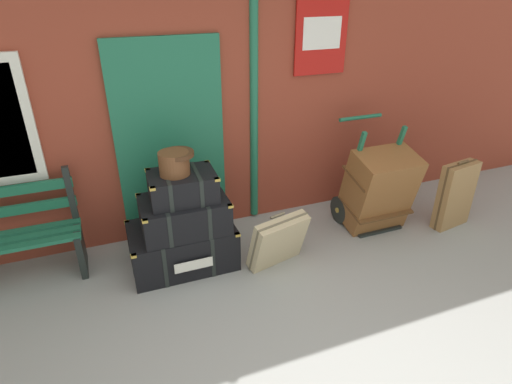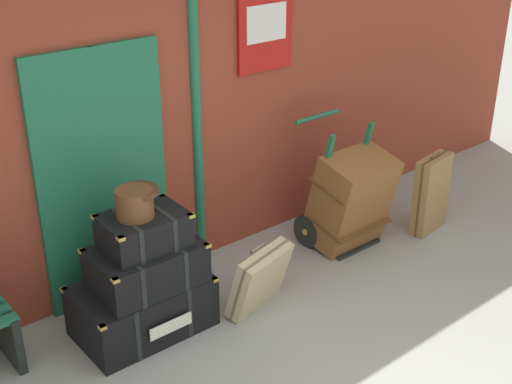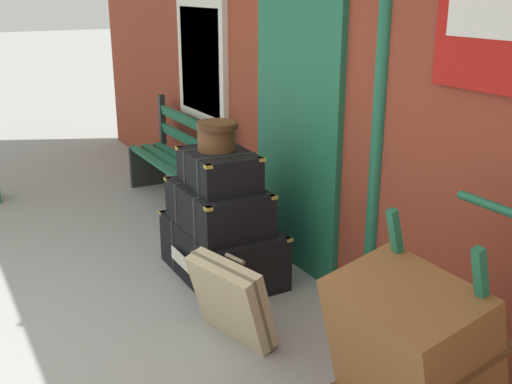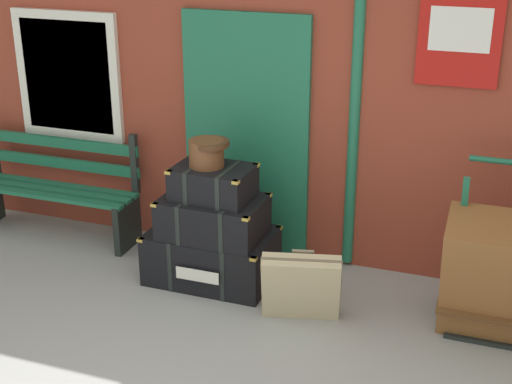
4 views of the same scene
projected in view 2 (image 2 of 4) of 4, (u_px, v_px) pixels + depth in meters
brick_facade at (129, 98)px, 5.48m from camera, size 10.40×0.35×3.20m
steamer_trunk_base at (143, 306)px, 5.27m from camera, size 1.01×0.69×0.43m
steamer_trunk_middle at (146, 266)px, 5.11m from camera, size 0.82×0.56×0.33m
steamer_trunk_top at (144, 231)px, 4.99m from camera, size 0.63×0.48×0.27m
round_hatbox at (135, 201)px, 4.86m from camera, size 0.32×0.29×0.21m
porters_trolley at (336, 213)px, 6.56m from camera, size 0.71×0.67×1.18m
large_brown_trunk at (351, 200)px, 6.35m from camera, size 0.70×0.63×0.96m
suitcase_olive at (260, 279)px, 5.49m from camera, size 0.63×0.41×0.57m
suitcase_brown at (431, 194)px, 6.68m from camera, size 0.49×0.23×0.81m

